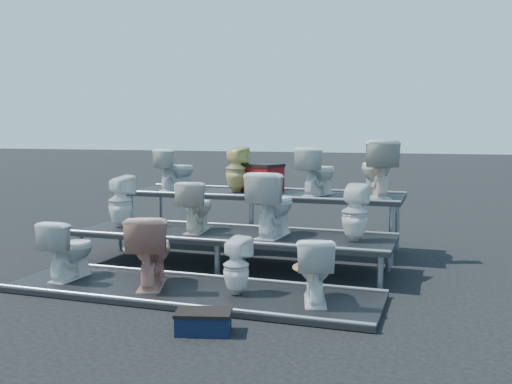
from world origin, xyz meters
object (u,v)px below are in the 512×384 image
(toilet_1, at_px, (151,250))
(toilet_7, at_px, (355,213))
(toilet_0, at_px, (69,249))
(toilet_3, at_px, (315,269))
(toilet_4, at_px, (120,201))
(toilet_8, at_px, (176,169))
(step_stool, at_px, (204,323))
(red_crate, at_px, (262,179))
(toilet_10, at_px, (318,171))
(toilet_9, at_px, (236,169))
(toilet_6, at_px, (273,204))
(toilet_2, at_px, (236,266))
(toilet_5, at_px, (196,206))
(toilet_11, at_px, (377,169))

(toilet_1, xyz_separation_m, toilet_7, (2.08, 1.30, 0.34))
(toilet_0, distance_m, toilet_3, 2.96)
(toilet_4, distance_m, toilet_8, 1.37)
(toilet_4, bearing_deg, step_stool, 157.45)
(toilet_1, xyz_separation_m, toilet_3, (1.88, 0.00, -0.07))
(toilet_1, bearing_deg, red_crate, -118.57)
(toilet_3, relative_size, toilet_4, 0.94)
(toilet_10, bearing_deg, toilet_9, 18.95)
(toilet_6, distance_m, red_crate, 1.60)
(toilet_0, height_order, toilet_2, toilet_0)
(toilet_8, height_order, toilet_10, toilet_10)
(toilet_3, relative_size, step_stool, 1.43)
(toilet_8, bearing_deg, toilet_7, -178.47)
(red_crate, bearing_deg, toilet_3, -40.42)
(toilet_5, distance_m, toilet_11, 2.61)
(toilet_1, relative_size, toilet_8, 1.24)
(toilet_1, height_order, toilet_7, toilet_7)
(toilet_8, relative_size, toilet_10, 0.94)
(toilet_2, xyz_separation_m, toilet_11, (1.16, 2.60, 0.90))
(toilet_0, xyz_separation_m, toilet_11, (3.27, 2.60, 0.85))
(toilet_5, relative_size, red_crate, 1.28)
(toilet_7, relative_size, toilet_10, 1.00)
(toilet_6, relative_size, red_crate, 1.56)
(red_crate, bearing_deg, step_stool, -58.06)
(toilet_2, distance_m, toilet_5, 1.73)
(toilet_9, height_order, step_stool, toilet_9)
(toilet_4, xyz_separation_m, toilet_7, (3.26, 0.00, -0.01))
(toilet_5, bearing_deg, toilet_3, 138.80)
(toilet_7, height_order, red_crate, red_crate)
(toilet_10, xyz_separation_m, red_crate, (-0.91, 0.17, -0.16))
(toilet_4, bearing_deg, toilet_10, -129.43)
(toilet_9, bearing_deg, toilet_3, 142.22)
(toilet_1, xyz_separation_m, toilet_10, (1.33, 2.60, 0.74))
(toilet_6, bearing_deg, toilet_5, 4.10)
(toilet_9, bearing_deg, toilet_5, 103.49)
(toilet_6, relative_size, toilet_11, 1.02)
(toilet_4, xyz_separation_m, toilet_11, (3.36, 1.30, 0.44))
(toilet_5, relative_size, toilet_6, 0.82)
(toilet_9, distance_m, toilet_11, 2.13)
(toilet_2, relative_size, toilet_3, 0.91)
(toilet_0, xyz_separation_m, toilet_10, (2.42, 2.60, 0.80))
(toilet_5, relative_size, toilet_9, 0.97)
(toilet_4, distance_m, toilet_7, 3.26)
(toilet_3, bearing_deg, toilet_2, -14.69)
(toilet_3, height_order, toilet_6, toilet_6)
(toilet_1, xyz_separation_m, toilet_5, (-0.03, 1.30, 0.33))
(toilet_5, height_order, step_stool, toilet_5)
(toilet_2, distance_m, toilet_10, 2.75)
(toilet_1, distance_m, red_crate, 2.86)
(red_crate, bearing_deg, toilet_4, -115.60)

